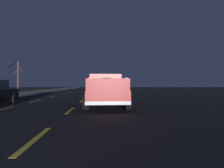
% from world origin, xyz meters
% --- Properties ---
extents(ground, '(144.00, 144.00, 0.00)m').
position_xyz_m(ground, '(27.00, 0.00, 0.00)').
color(ground, black).
extents(sidewalk_shoulder, '(108.00, 4.00, 0.12)m').
position_xyz_m(sidewalk_shoulder, '(27.00, 7.45, 0.06)').
color(sidewalk_shoulder, gray).
rests_on(sidewalk_shoulder, ground).
extents(lane_markings, '(108.10, 7.04, 0.01)m').
position_xyz_m(lane_markings, '(30.14, 3.07, 0.00)').
color(lane_markings, yellow).
rests_on(lane_markings, ground).
extents(pickup_truck, '(5.46, 2.35, 1.87)m').
position_xyz_m(pickup_truck, '(10.79, -3.50, 0.98)').
color(pickup_truck, maroon).
rests_on(pickup_truck, ground).
extents(sedan_white, '(4.44, 2.09, 1.54)m').
position_xyz_m(sedan_white, '(41.46, -3.58, 0.78)').
color(sedan_white, silver).
rests_on(sedan_white, ground).
extents(bare_tree_far, '(0.98, 2.20, 5.14)m').
position_xyz_m(bare_tree_far, '(33.01, 10.49, 2.73)').
color(bare_tree_far, '#423323').
rests_on(bare_tree_far, ground).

